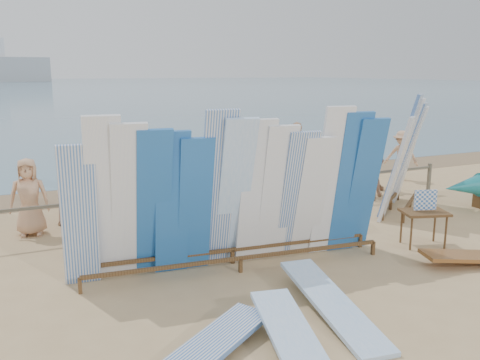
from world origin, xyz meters
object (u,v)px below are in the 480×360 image
main_surfboard_rack (237,198)px  stroller (311,181)px  side_surfboard_rack (403,159)px  beachgoer_3 (116,168)px  flat_board_b (331,313)px  beachgoer_1 (89,186)px  beachgoer_10 (377,159)px  beachgoer_8 (368,164)px  beachgoer_4 (201,180)px  beachgoer_7 (296,150)px  beach_chair_left (208,204)px  beach_chair_right (293,189)px  beachgoer_0 (29,197)px  beachgoer_11 (98,168)px  beachgoer_5 (245,161)px  beachgoer_extra_0 (402,156)px  beachgoer_2 (71,190)px  vendor_table (423,227)px

main_surfboard_rack → stroller: 5.98m
side_surfboard_rack → beachgoer_3: side_surfboard_rack is taller
flat_board_b → beachgoer_1: (-2.50, 6.18, 0.90)m
side_surfboard_rack → beachgoer_10: 2.45m
beachgoer_8 → beachgoer_4: size_ratio=1.17×
flat_board_b → beachgoer_7: 9.76m
beachgoer_10 → beachgoer_4: beachgoer_10 is taller
beach_chair_left → beach_chair_right: (2.75, 0.47, 0.01)m
main_surfboard_rack → stroller: (4.23, 4.13, -0.90)m
beachgoer_3 → beachgoer_1: size_ratio=0.95×
beachgoer_7 → beachgoer_4: 4.90m
beachgoer_0 → beachgoer_11: bearing=61.2°
beachgoer_4 → beachgoer_5: (2.17, 1.93, 0.00)m
beachgoer_extra_0 → beach_chair_right: bearing=-121.7°
beachgoer_8 → beachgoer_7: size_ratio=0.98×
main_surfboard_rack → side_surfboard_rack: 5.69m
beachgoer_2 → beachgoer_3: (1.46, 2.07, 0.05)m
beach_chair_right → beachgoer_0: size_ratio=0.57×
beachgoer_10 → beachgoer_5: beachgoer_10 is taller
beach_chair_left → beachgoer_10: bearing=18.2°
beachgoer_1 → beachgoer_4: bearing=-176.5°
beachgoer_10 → flat_board_b: bearing=160.8°
beachgoer_3 → beachgoer_8: 7.16m
beachgoer_0 → beachgoer_extra_0: beachgoer_0 is taller
beach_chair_left → beachgoer_10: beachgoer_10 is taller
vendor_table → beach_chair_right: 4.50m
vendor_table → beachgoer_8: 4.35m
beachgoer_11 → beachgoer_1: (-0.55, -2.04, -0.02)m
beach_chair_right → side_surfboard_rack: bearing=-50.2°
vendor_table → flat_board_b: 3.84m
main_surfboard_rack → beach_chair_right: 5.41m
stroller → beachgoer_11: size_ratio=0.56×
vendor_table → beachgoer_7: 7.01m
flat_board_b → beachgoer_4: beachgoer_4 is taller
beachgoer_0 → beachgoer_1: size_ratio=0.94×
beach_chair_left → side_surfboard_rack: bearing=-7.0°
beachgoer_3 → beach_chair_left: bearing=148.9°
beachgoer_3 → beachgoer_2: bearing=82.4°
beachgoer_2 → beachgoer_0: beachgoer_0 is taller
beachgoer_extra_0 → flat_board_b: bearing=-88.2°
beachgoer_7 → beachgoer_11: 6.50m
vendor_table → beachgoer_1: 7.45m
beachgoer_1 → beachgoer_11: bearing=-101.8°
main_surfboard_rack → beachgoer_11: bearing=109.2°
beachgoer_5 → beachgoer_1: (-4.94, -1.95, 0.10)m
beachgoer_11 → beachgoer_5: bearing=-141.2°
beachgoer_extra_0 → beachgoer_5: bearing=-144.5°
beachgoer_8 → beachgoer_5: 3.68m
beachgoer_2 → beachgoer_10: size_ratio=0.85×
beachgoer_8 → beachgoer_5: bearing=-19.8°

